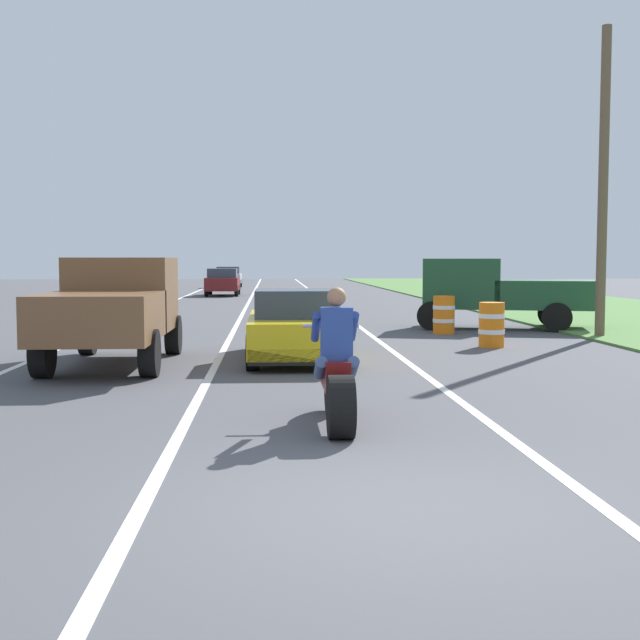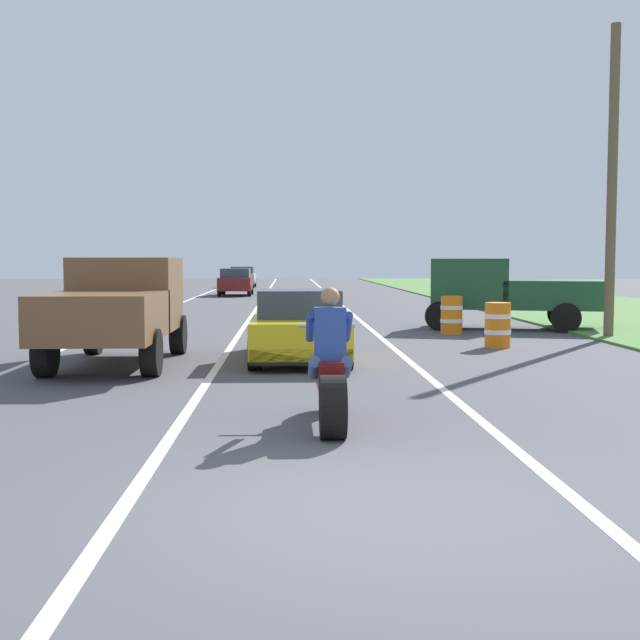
% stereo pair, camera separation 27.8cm
% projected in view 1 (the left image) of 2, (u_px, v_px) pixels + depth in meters
% --- Properties ---
extents(ground_plane, '(160.00, 160.00, 0.00)m').
position_uv_depth(ground_plane, '(374.00, 512.00, 6.29)').
color(ground_plane, '#4C4C51').
extents(lane_stripe_left_solid, '(0.14, 120.00, 0.01)m').
position_uv_depth(lane_stripe_left_solid, '(124.00, 322.00, 25.88)').
color(lane_stripe_left_solid, white).
rests_on(lane_stripe_left_solid, ground).
extents(lane_stripe_right_solid, '(0.14, 120.00, 0.01)m').
position_uv_depth(lane_stripe_right_solid, '(351.00, 321.00, 26.31)').
color(lane_stripe_right_solid, white).
rests_on(lane_stripe_right_solid, ground).
extents(lane_stripe_centre_dashed, '(0.14, 120.00, 0.01)m').
position_uv_depth(lane_stripe_centre_dashed, '(239.00, 321.00, 26.10)').
color(lane_stripe_centre_dashed, white).
rests_on(lane_stripe_centre_dashed, ground).
extents(motorcycle_with_rider, '(0.70, 2.21, 1.62)m').
position_uv_depth(motorcycle_with_rider, '(336.00, 376.00, 9.43)').
color(motorcycle_with_rider, black).
rests_on(motorcycle_with_rider, ground).
extents(sports_car_yellow, '(1.84, 4.30, 1.37)m').
position_uv_depth(sports_car_yellow, '(296.00, 327.00, 15.92)').
color(sports_car_yellow, yellow).
rests_on(sports_car_yellow, ground).
extents(pickup_truck_left_lane_brown, '(2.02, 4.80, 1.98)m').
position_uv_depth(pickup_truck_left_lane_brown, '(114.00, 305.00, 15.05)').
color(pickup_truck_left_lane_brown, brown).
rests_on(pickup_truck_left_lane_brown, ground).
extents(pickup_truck_right_shoulder_dark_green, '(5.14, 3.14, 1.98)m').
position_uv_depth(pickup_truck_right_shoulder_dark_green, '(496.00, 290.00, 23.19)').
color(pickup_truck_right_shoulder_dark_green, '#1E4C2D').
rests_on(pickup_truck_right_shoulder_dark_green, ground).
extents(utility_pole_roadside, '(0.24, 0.24, 7.64)m').
position_uv_depth(utility_pole_roadside, '(603.00, 184.00, 20.23)').
color(utility_pole_roadside, brown).
rests_on(utility_pole_roadside, ground).
extents(construction_barrel_nearest, '(0.58, 0.58, 1.00)m').
position_uv_depth(construction_barrel_nearest, '(492.00, 325.00, 18.23)').
color(construction_barrel_nearest, orange).
rests_on(construction_barrel_nearest, ground).
extents(construction_barrel_mid, '(0.58, 0.58, 1.00)m').
position_uv_depth(construction_barrel_mid, '(444.00, 315.00, 21.60)').
color(construction_barrel_mid, orange).
rests_on(construction_barrel_mid, ground).
extents(distant_car_far_ahead, '(1.80, 4.00, 1.50)m').
position_uv_depth(distant_car_far_ahead, '(223.00, 282.00, 45.29)').
color(distant_car_far_ahead, maroon).
rests_on(distant_car_far_ahead, ground).
extents(distant_car_further_ahead, '(1.80, 4.00, 1.50)m').
position_uv_depth(distant_car_further_ahead, '(229.00, 277.00, 58.64)').
color(distant_car_further_ahead, '#B2B2B7').
rests_on(distant_car_further_ahead, ground).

